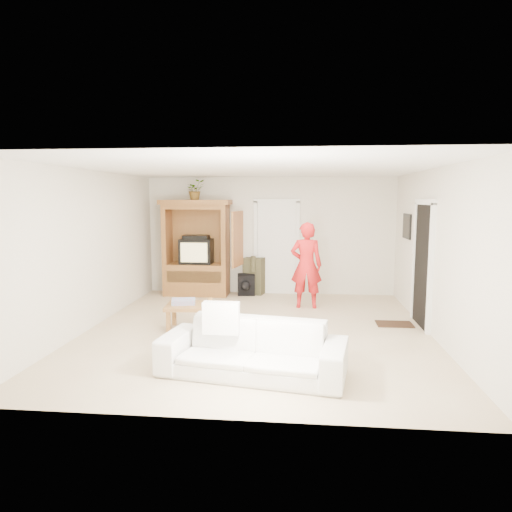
# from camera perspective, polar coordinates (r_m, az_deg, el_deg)

# --- Properties ---
(floor) EXTENTS (6.00, 6.00, 0.00)m
(floor) POSITION_cam_1_polar(r_m,az_deg,el_deg) (7.50, 0.11, -9.34)
(floor) COLOR tan
(floor) RESTS_ON ground
(ceiling) EXTENTS (6.00, 6.00, 0.00)m
(ceiling) POSITION_cam_1_polar(r_m,az_deg,el_deg) (7.20, 0.11, 10.90)
(ceiling) COLOR white
(ceiling) RESTS_ON floor
(wall_back) EXTENTS (5.50, 0.00, 5.50)m
(wall_back) POSITION_cam_1_polar(r_m,az_deg,el_deg) (10.21, 1.76, 2.54)
(wall_back) COLOR silver
(wall_back) RESTS_ON floor
(wall_front) EXTENTS (5.50, 0.00, 5.50)m
(wall_front) POSITION_cam_1_polar(r_m,az_deg,el_deg) (4.29, -3.82, -4.12)
(wall_front) COLOR silver
(wall_front) RESTS_ON floor
(wall_left) EXTENTS (0.00, 6.00, 6.00)m
(wall_left) POSITION_cam_1_polar(r_m,az_deg,el_deg) (7.99, -19.93, 0.77)
(wall_left) COLOR silver
(wall_left) RESTS_ON floor
(wall_right) EXTENTS (0.00, 6.00, 6.00)m
(wall_right) POSITION_cam_1_polar(r_m,az_deg,el_deg) (7.49, 21.55, 0.28)
(wall_right) COLOR silver
(wall_right) RESTS_ON floor
(armoire) EXTENTS (1.82, 1.14, 2.10)m
(armoire) POSITION_cam_1_polar(r_m,az_deg,el_deg) (10.15, -7.30, 0.23)
(armoire) COLOR brown
(armoire) RESTS_ON floor
(door_back) EXTENTS (0.85, 0.05, 2.04)m
(door_back) POSITION_cam_1_polar(r_m,az_deg,el_deg) (10.20, 2.58, 0.95)
(door_back) COLOR white
(door_back) RESTS_ON floor
(doorway_right) EXTENTS (0.05, 0.90, 2.04)m
(doorway_right) POSITION_cam_1_polar(r_m,az_deg,el_deg) (8.09, 20.14, -1.17)
(doorway_right) COLOR black
(doorway_right) RESTS_ON floor
(framed_picture) EXTENTS (0.03, 0.60, 0.48)m
(framed_picture) POSITION_cam_1_polar(r_m,az_deg,el_deg) (9.29, 18.35, 3.55)
(framed_picture) COLOR black
(framed_picture) RESTS_ON wall_right
(doormat) EXTENTS (0.60, 0.40, 0.02)m
(doormat) POSITION_cam_1_polar(r_m,az_deg,el_deg) (8.20, 16.92, -8.14)
(doormat) COLOR #382316
(doormat) RESTS_ON floor
(plant) EXTENTS (0.51, 0.49, 0.43)m
(plant) POSITION_cam_1_polar(r_m,az_deg,el_deg) (10.05, -7.60, 8.20)
(plant) COLOR #4C7238
(plant) RESTS_ON armoire
(man) EXTENTS (0.62, 0.41, 1.68)m
(man) POSITION_cam_1_polar(r_m,az_deg,el_deg) (8.94, 6.30, -1.15)
(man) COLOR red
(man) RESTS_ON floor
(sofa) EXTENTS (2.35, 1.23, 0.65)m
(sofa) POSITION_cam_1_polar(r_m,az_deg,el_deg) (5.65, -0.45, -11.51)
(sofa) COLOR silver
(sofa) RESTS_ON floor
(coffee_table) EXTENTS (1.16, 0.69, 0.41)m
(coffee_table) POSITION_cam_1_polar(r_m,az_deg,el_deg) (7.57, -6.95, -6.41)
(coffee_table) COLOR #A57039
(coffee_table) RESTS_ON floor
(towel) EXTENTS (0.43, 0.36, 0.08)m
(towel) POSITION_cam_1_polar(r_m,az_deg,el_deg) (7.62, -9.05, -5.64)
(towel) COLOR #D34684
(towel) RESTS_ON coffee_table
(candle) EXTENTS (0.08, 0.08, 0.10)m
(candle) POSITION_cam_1_polar(r_m,az_deg,el_deg) (7.57, -5.76, -5.60)
(candle) COLOR tan
(candle) RESTS_ON coffee_table
(backpack_black) EXTENTS (0.40, 0.27, 0.46)m
(backpack_black) POSITION_cam_1_polar(r_m,az_deg,el_deg) (10.07, -1.22, -3.66)
(backpack_black) COLOR black
(backpack_black) RESTS_ON floor
(backpack_olive) EXTENTS (0.49, 0.41, 0.82)m
(backpack_olive) POSITION_cam_1_polar(r_m,az_deg,el_deg) (10.20, -0.25, -2.51)
(backpack_olive) COLOR #47442B
(backpack_olive) RESTS_ON floor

